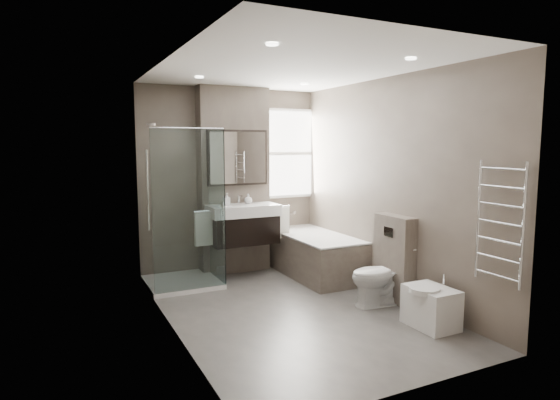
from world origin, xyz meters
TOP-DOWN VIEW (x-y plane):
  - room at (0.00, 0.00)m, footprint 2.70×3.90m
  - vanity_pier at (0.00, 1.77)m, footprint 1.00×0.25m
  - vanity at (0.00, 1.43)m, footprint 0.95×0.47m
  - mirror_cabinet at (0.00, 1.61)m, footprint 0.86×0.08m
  - towel_left at (-0.56, 1.40)m, footprint 0.24×0.06m
  - towel_right at (0.56, 1.40)m, footprint 0.24×0.06m
  - shower_enclosure at (-0.75, 1.35)m, footprint 0.90×0.90m
  - bathtub at (0.92, 1.10)m, footprint 0.75×1.60m
  - window at (0.90, 1.88)m, footprint 0.98×0.06m
  - toilet at (0.97, -0.30)m, footprint 0.71×0.45m
  - cistern_box at (1.21, -0.25)m, footprint 0.19×0.55m
  - bidet at (1.01, -1.05)m, footprint 0.43×0.50m
  - towel_radiator at (1.25, -1.60)m, footprint 0.03×0.49m
  - soap_bottle_a at (-0.22, 1.45)m, footprint 0.07×0.08m
  - soap_bottle_b at (0.11, 1.50)m, footprint 0.11×0.11m

SIDE VIEW (x-z plane):
  - bidet at x=1.01m, z-range -0.05..0.47m
  - bathtub at x=0.92m, z-range 0.03..0.60m
  - toilet at x=0.97m, z-range 0.00..0.69m
  - shower_enclosure at x=-0.75m, z-range -0.51..1.49m
  - cistern_box at x=1.21m, z-range 0.00..1.00m
  - towel_left at x=-0.56m, z-range 0.50..0.94m
  - towel_right at x=0.56m, z-range 0.50..0.94m
  - vanity at x=0.00m, z-range 0.41..1.07m
  - soap_bottle_b at x=0.11m, z-range 1.00..1.14m
  - soap_bottle_a at x=-0.22m, z-range 1.00..1.17m
  - towel_radiator at x=1.25m, z-range 0.57..1.67m
  - room at x=0.00m, z-range -0.05..2.65m
  - vanity_pier at x=0.00m, z-range 0.00..2.60m
  - mirror_cabinet at x=0.00m, z-range 1.25..2.01m
  - window at x=0.90m, z-range 1.01..2.34m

